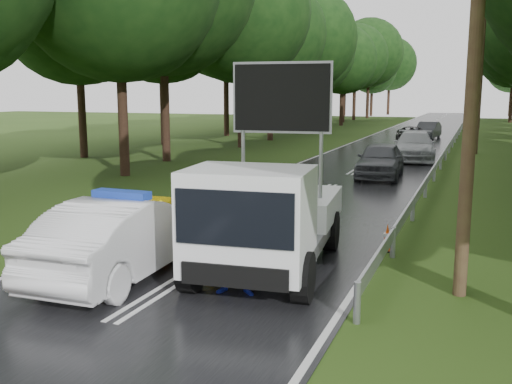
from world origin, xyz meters
The scene contains 19 objects.
ground centered at (0.00, 0.00, 0.00)m, with size 160.00×160.00×0.00m, color #253F12.
road centered at (0.00, 30.00, 0.01)m, with size 7.00×140.00×0.02m, color black.
guardrail centered at (3.70, 29.67, 0.55)m, with size 0.12×60.06×0.70m.
utility_pole_near centered at (5.20, 2.00, 5.06)m, with size 1.40×0.24×10.00m.
utility_pole_mid centered at (5.20, 28.00, 5.06)m, with size 1.40×0.24×10.00m.
utility_pole_far centered at (5.20, 54.00, 5.06)m, with size 1.40×0.24×10.00m.
police_sedan centered at (-1.20, 0.69, 0.80)m, with size 1.93×4.94×1.76m.
work_truck centered at (1.41, 1.96, 1.16)m, with size 2.93×5.61×4.30m.
barrier centered at (-0.80, 2.98, 0.92)m, with size 2.95×0.11×1.22m.
officer centered at (0.35, 2.00, 0.98)m, with size 0.72×0.47×1.97m, color yellow.
civilian centered at (1.44, 0.50, 0.94)m, with size 0.91×0.71×1.88m, color #1B28B1.
queue_car_first centered at (1.40, 16.30, 0.77)m, with size 1.83×4.54×1.55m, color #46484E.
queue_car_second centered at (2.08, 23.47, 0.78)m, with size 2.18×5.36×1.56m, color #AAADB2.
queue_car_third centered at (0.92, 32.68, 0.65)m, with size 2.15×4.67×1.30m, color black.
queue_car_fourth centered at (1.52, 38.68, 0.68)m, with size 1.44×4.14×1.36m, color #38393E.
cone_center centered at (-1.00, 2.00, 0.38)m, with size 0.37×0.37×0.79m.
cone_far centered at (-0.17, 4.18, 0.38)m, with size 0.37×0.37×0.79m.
cone_left_mid centered at (-2.64, 3.00, 0.40)m, with size 0.39×0.39×0.82m.
cone_right centered at (3.50, 4.50, 0.32)m, with size 0.31×0.31×0.65m.
Camera 1 is at (5.36, -8.71, 3.69)m, focal length 40.00 mm.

